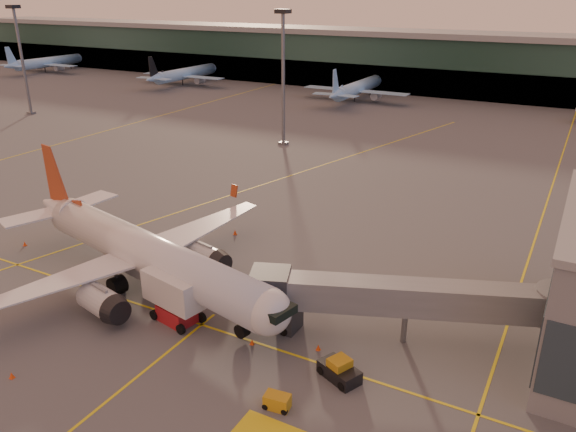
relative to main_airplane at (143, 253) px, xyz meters
The scene contains 16 objects.
ground 10.03m from the main_airplane, 61.13° to the right, with size 600.00×600.00×0.00m, color #4C4F54.
taxi_markings 36.74m from the main_airplane, 94.51° to the left, with size 100.12×173.00×0.01m.
terminal 133.88m from the main_airplane, 88.09° to the left, with size 400.00×20.00×17.60m.
mast_west_far 101.71m from the main_airplane, 147.77° to the left, with size 2.40×2.40×25.60m.
mast_west_near 60.96m from the main_airplane, 105.02° to the left, with size 2.40×2.40×25.60m.
distant_aircraft_row 111.05m from the main_airplane, 82.08° to the left, with size 350.00×34.00×13.00m.
main_airplane is the anchor object (origin of this frame).
jet_bridge 28.37m from the main_airplane, ahead, with size 27.36×13.02×5.96m.
catering_truck 7.79m from the main_airplane, 27.12° to the right, with size 6.53×3.84×4.76m.
gpu_cart 23.38m from the main_airplane, 24.06° to the right, with size 2.07×1.38×1.14m.
pushback_tug 24.32m from the main_airplane, ahead, with size 3.95×3.13×1.80m.
cone_nose 21.05m from the main_airplane, ahead, with size 0.41×0.41×0.52m.
cone_tail 20.24m from the main_airplane, behind, with size 0.42×0.42×0.54m.
cone_wing_right 16.98m from the main_airplane, 87.44° to the right, with size 0.43×0.43×0.55m.
cone_wing_left 16.18m from the main_airplane, 87.36° to the left, with size 0.49×0.49×0.63m.
cone_fwd 16.03m from the main_airplane, 12.79° to the right, with size 0.40×0.40×0.51m.
Camera 1 is at (33.27, -30.28, 28.89)m, focal length 35.00 mm.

